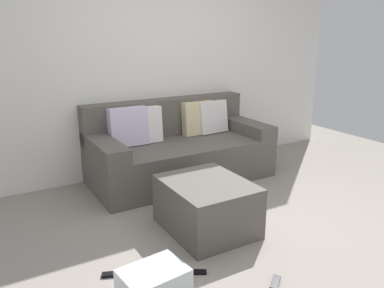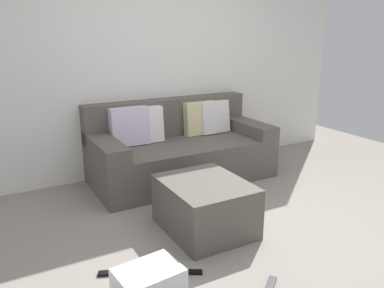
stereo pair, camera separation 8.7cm
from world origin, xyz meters
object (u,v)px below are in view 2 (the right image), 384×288
(remote_by_storage_bin, at_px, (191,272))
(remote_under_side_table, at_px, (110,273))
(storage_bin, at_px, (149,279))
(ottoman, at_px, (205,206))
(couch_sectional, at_px, (179,149))
(remote_near_ottoman, at_px, (271,284))

(remote_by_storage_bin, relative_size, remote_under_side_table, 0.94)
(remote_by_storage_bin, bearing_deg, storage_bin, -147.03)
(ottoman, bearing_deg, remote_under_side_table, -165.29)
(couch_sectional, height_order, ottoman, couch_sectional)
(couch_sectional, xyz_separation_m, storage_bin, (-1.14, -1.78, -0.27))
(remote_near_ottoman, bearing_deg, couch_sectional, 41.11)
(ottoman, distance_m, storage_bin, 0.94)
(ottoman, bearing_deg, remote_near_ottoman, -90.29)
(remote_under_side_table, bearing_deg, remote_near_ottoman, -13.34)
(remote_near_ottoman, xyz_separation_m, remote_under_side_table, (-0.93, 0.65, 0.00))
(storage_bin, relative_size, remote_near_ottoman, 2.74)
(couch_sectional, bearing_deg, remote_by_storage_bin, -114.53)
(remote_near_ottoman, height_order, remote_under_side_table, same)
(couch_sectional, bearing_deg, remote_near_ottoman, -100.33)
(remote_by_storage_bin, height_order, remote_under_side_table, same)
(ottoman, xyz_separation_m, remote_by_storage_bin, (-0.42, -0.52, -0.21))
(remote_by_storage_bin, bearing_deg, remote_near_ottoman, -12.67)
(remote_under_side_table, bearing_deg, remote_by_storage_bin, -6.06)
(storage_bin, height_order, remote_by_storage_bin, storage_bin)
(storage_bin, distance_m, remote_near_ottoman, 0.84)
(couch_sectional, xyz_separation_m, ottoman, (-0.39, -1.25, -0.12))
(storage_bin, height_order, remote_near_ottoman, storage_bin)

